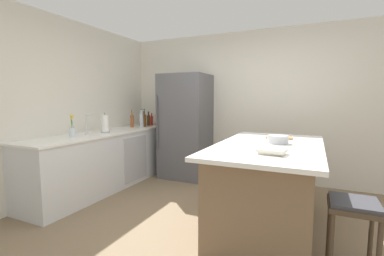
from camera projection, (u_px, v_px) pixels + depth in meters
The scene contains 19 objects.
ground_plane at pixel (210, 235), 2.79m from camera, with size 7.20×7.20×0.00m, color #7A664C.
wall_rear at pixel (256, 106), 4.68m from camera, with size 6.00×0.10×2.60m, color silver.
wall_left at pixel (45, 108), 3.67m from camera, with size 0.10×6.00×2.60m, color silver.
counter_run_left at pixel (106, 160), 4.27m from camera, with size 0.69×2.75×0.90m.
kitchen_island at pixel (268, 185), 2.94m from camera, with size 1.08×1.96×0.93m.
refrigerator at pixel (186, 126), 4.85m from camera, with size 0.82×0.75×1.86m.
bar_stool at pixel (353, 215), 2.05m from camera, with size 0.36×0.36×0.65m.
sink_faucet at pixel (87, 124), 3.94m from camera, with size 0.15×0.05×0.30m.
flower_vase at pixel (72, 130), 3.66m from camera, with size 0.08×0.08×0.31m.
paper_towel_roll at pixel (105, 124), 4.15m from camera, with size 0.14×0.14×0.31m.
hot_sauce_bottle at pixel (152, 120), 5.34m from camera, with size 0.05×0.05×0.24m.
syrup_bottle at pixel (149, 120), 5.26m from camera, with size 0.07×0.07×0.27m.
gin_bottle at pixel (144, 119), 5.16m from camera, with size 0.07×0.07×0.33m.
whiskey_bottle at pixel (144, 121), 5.05m from camera, with size 0.08×0.08×0.29m.
soda_bottle at pixel (142, 120), 4.98m from camera, with size 0.07×0.07×0.34m.
vinegar_bottle at pixel (132, 121), 4.94m from camera, with size 0.06×0.06×0.32m.
cookbook_stack at pixel (272, 151), 2.37m from camera, with size 0.26×0.22×0.05m.
mixing_bowl at pixel (278, 139), 2.95m from camera, with size 0.23×0.23×0.09m.
cutting_board at pixel (279, 137), 3.36m from camera, with size 0.34×0.25×0.02m.
Camera 1 is at (0.94, -2.49, 1.42)m, focal length 24.89 mm.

